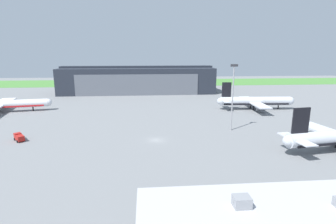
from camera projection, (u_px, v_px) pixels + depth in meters
The scene contains 6 objects.
ground_plane at pixel (156, 140), 80.58m from camera, with size 440.00×440.00×0.00m, color slate.
grass_field_strip at pixel (149, 82), 238.90m from camera, with size 440.00×56.00×0.08m, color #4C883B.
maintenance_hangar at pixel (138, 80), 177.77m from camera, with size 100.36×29.72×17.77m.
airliner_far_right at pixel (255, 101), 124.11m from camera, with size 36.57×30.59×12.88m.
fuel_bowser at pixel (19, 137), 79.88m from camera, with size 4.45×4.90×2.11m.
apron_light_mast at pixel (233, 93), 88.38m from camera, with size 2.40×0.50×22.56m.
Camera 1 is at (-3.06, -76.76, 26.07)m, focal length 28.14 mm.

